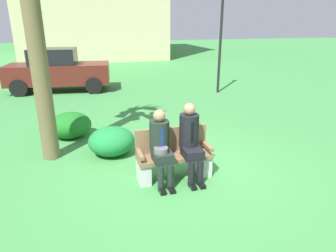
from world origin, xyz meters
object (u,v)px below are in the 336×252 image
shrub_mid_lawn (112,141)px  street_lamp (221,31)px  shrub_near_bench (70,125)px  seated_man_right (190,138)px  park_bench (173,157)px  seated_man_left (161,144)px  parked_car_near (58,70)px

shrub_mid_lawn → street_lamp: size_ratio=0.25×
shrub_near_bench → seated_man_right: bearing=-51.9°
park_bench → seated_man_left: (-0.26, -0.12, 0.33)m
shrub_mid_lawn → street_lamp: bearing=45.7°
street_lamp → seated_man_left: bearing=-122.7°
shrub_near_bench → seated_man_left: bearing=-59.9°
seated_man_right → shrub_near_bench: 3.41m
seated_man_left → parked_car_near: (-2.08, 8.17, 0.12)m
seated_man_left → seated_man_right: 0.53m
seated_man_left → street_lamp: 7.48m
parked_car_near → street_lamp: bearing=-18.5°
park_bench → shrub_near_bench: park_bench is taller
park_bench → shrub_near_bench: 3.13m
seated_man_right → street_lamp: size_ratio=0.36×
seated_man_left → shrub_near_bench: bearing=120.1°
shrub_near_bench → parked_car_near: size_ratio=0.24×
street_lamp → seated_man_right: bearing=-119.1°
shrub_mid_lawn → street_lamp: 6.96m
shrub_mid_lawn → parked_car_near: bearing=101.5°
park_bench → parked_car_near: bearing=106.2°
park_bench → street_lamp: bearing=58.5°
shrub_near_bench → shrub_mid_lawn: size_ratio=1.03×
seated_man_left → shrub_mid_lawn: seated_man_left is taller
seated_man_left → street_lamp: street_lamp is taller
seated_man_right → street_lamp: bearing=60.9°
seated_man_left → shrub_near_bench: 3.11m
shrub_near_bench → parked_car_near: parked_car_near is taller
seated_man_right → park_bench: bearing=157.5°
park_bench → street_lamp: street_lamp is taller
seated_man_left → seated_man_right: size_ratio=0.95×
seated_man_left → parked_car_near: bearing=104.3°
seated_man_right → shrub_near_bench: bearing=128.1°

